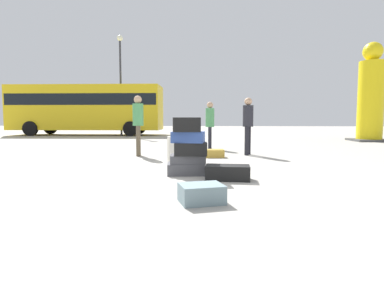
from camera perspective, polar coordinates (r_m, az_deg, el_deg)
The scene contains 12 objects.
ground_plane at distance 5.81m, azimuth -1.95°, elevation -5.66°, with size 80.00×80.00×0.00m, color #ADA89E.
suitcase_tower at distance 5.75m, azimuth -0.79°, elevation -1.10°, with size 0.78×0.64×1.06m.
suitcase_tan_right_side at distance 8.46m, azimuth 4.07°, elevation -1.72°, with size 0.53×0.39×0.21m, color #B28C33.
suitcase_slate_left_side at distance 3.89m, azimuth 1.74°, elevation -9.08°, with size 0.53×0.41×0.23m, color gray.
suitcase_black_foreground_far at distance 5.34m, azimuth 6.55°, elevation -5.24°, with size 0.74×0.39×0.25m, color black.
suitcase_cream_foreground_near at distance 7.51m, azimuth -3.63°, elevation -0.95°, with size 0.20×0.36×0.62m, color beige.
person_bearded_onlooker at distance 9.07m, azimuth 10.24°, elevation 4.20°, with size 0.30×0.32×1.65m.
person_tourist_with_camera at distance 8.82m, azimuth -9.87°, elevation 4.37°, with size 0.30×0.34×1.69m.
person_passerby_in_red at distance 10.77m, azimuth 3.31°, elevation 4.23°, with size 0.30×0.34×1.63m.
yellow_dummy_statue at distance 16.80m, azimuth 29.99°, elevation 7.43°, with size 1.55×1.55×4.56m.
parked_bus at distance 21.30m, azimuth -18.70°, elevation 6.52°, with size 9.62×2.96×3.15m.
lamp_post at distance 20.18m, azimuth -13.01°, elevation 13.00°, with size 0.36×0.36×6.17m.
Camera 1 is at (0.57, -5.68, 1.04)m, focal length 29.03 mm.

